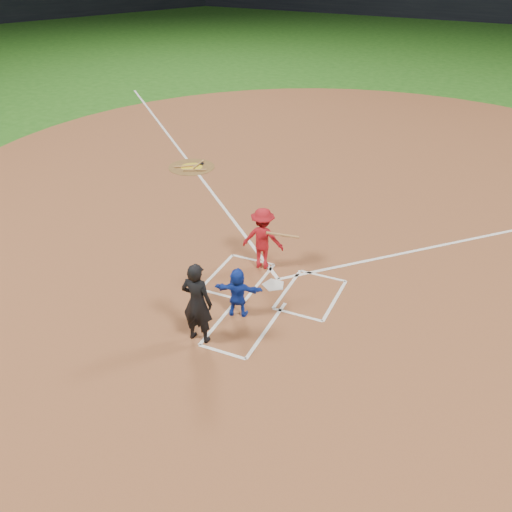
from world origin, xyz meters
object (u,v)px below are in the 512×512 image
at_px(umpire, 197,303).
at_px(batter_at_plate, 263,238).
at_px(on_deck_circle, 192,167).
at_px(catcher, 238,292).
at_px(home_plate, 274,285).

xyz_separation_m(umpire, batter_at_plate, (0.04, 3.32, -0.11)).
bearing_deg(on_deck_circle, batter_at_plate, -45.74).
bearing_deg(catcher, batter_at_plate, -96.22).
height_order(on_deck_circle, catcher, catcher).
relative_size(catcher, batter_at_plate, 0.72).
bearing_deg(batter_at_plate, home_plate, -49.49).
bearing_deg(home_plate, umpire, 75.78).
distance_m(catcher, batter_at_plate, 2.20).
height_order(home_plate, on_deck_circle, home_plate).
bearing_deg(umpire, home_plate, -106.19).
relative_size(home_plate, batter_at_plate, 0.36).
xyz_separation_m(home_plate, umpire, (-0.66, -2.60, 0.94)).
xyz_separation_m(home_plate, catcher, (-0.28, -1.44, 0.59)).
height_order(home_plate, umpire, umpire).
distance_m(catcher, umpire, 1.26).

